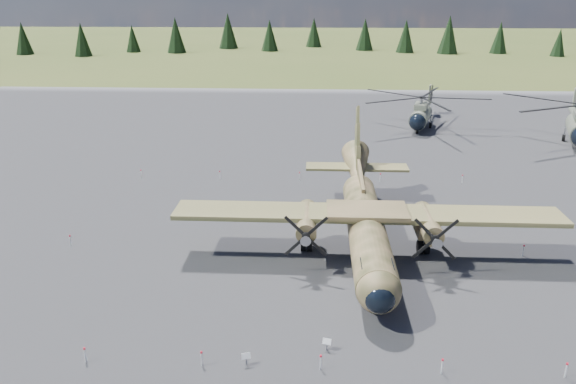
{
  "coord_description": "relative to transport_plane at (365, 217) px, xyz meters",
  "views": [
    {
      "loc": [
        1.57,
        -36.97,
        17.99
      ],
      "look_at": [
        -0.43,
        2.0,
        3.82
      ],
      "focal_mm": 35.0,
      "sensor_mm": 36.0,
      "label": 1
    }
  ],
  "objects": [
    {
      "name": "info_placard_left",
      "position": [
        -6.98,
        -13.87,
        -2.1
      ],
      "size": [
        0.49,
        0.31,
        0.71
      ],
      "rotation": [
        0.0,
        0.0,
        0.3
      ],
      "color": "gray",
      "rests_on": "ground"
    },
    {
      "name": "helicopter_near",
      "position": [
        10.46,
        38.03,
        0.64
      ],
      "size": [
        22.12,
        22.62,
        4.53
      ],
      "rotation": [
        0.0,
        0.0,
        -0.29
      ],
      "color": "gray",
      "rests_on": "ground"
    },
    {
      "name": "transport_plane",
      "position": [
        0.0,
        0.0,
        0.0
      ],
      "size": [
        27.02,
        24.62,
        8.95
      ],
      "rotation": [
        0.0,
        0.0,
        -0.0
      ],
      "color": "#3F4022",
      "rests_on": "ground"
    },
    {
      "name": "ground",
      "position": [
        -5.22,
        -0.54,
        -2.57
      ],
      "size": [
        500.0,
        500.0,
        0.0
      ],
      "primitive_type": "plane",
      "color": "#515726",
      "rests_on": "ground"
    },
    {
      "name": "treeline",
      "position": [
        -6.05,
        5.77,
        2.2
      ],
      "size": [
        306.97,
        310.66,
        10.87
      ],
      "color": "black",
      "rests_on": "ground"
    },
    {
      "name": "apron",
      "position": [
        -5.22,
        9.46,
        -2.57
      ],
      "size": [
        120.0,
        120.0,
        0.04
      ],
      "primitive_type": "cube",
      "color": "slate",
      "rests_on": "ground"
    },
    {
      "name": "info_placard_right",
      "position": [
        -2.88,
        -12.43,
        -2.1
      ],
      "size": [
        0.49,
        0.3,
        0.71
      ],
      "rotation": [
        0.0,
        0.0,
        -0.25
      ],
      "color": "gray",
      "rests_on": "ground"
    },
    {
      "name": "barrier_fence",
      "position": [
        -5.68,
        -0.62,
        -2.06
      ],
      "size": [
        33.12,
        29.62,
        0.85
      ],
      "color": "white",
      "rests_on": "ground"
    }
  ]
}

